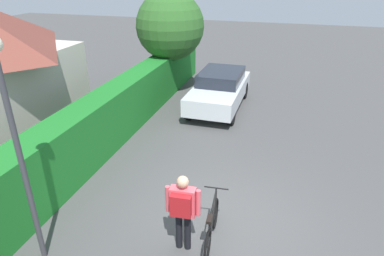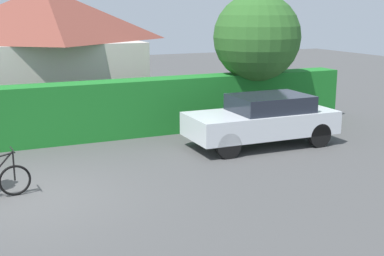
{
  "view_description": "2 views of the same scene",
  "coord_description": "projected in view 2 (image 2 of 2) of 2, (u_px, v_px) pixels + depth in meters",
  "views": [
    {
      "loc": [
        -5.94,
        -0.94,
        5.06
      ],
      "look_at": [
        1.97,
        1.38,
        1.16
      ],
      "focal_mm": 32.03,
      "sensor_mm": 36.0,
      "label": 1
    },
    {
      "loc": [
        -1.09,
        -10.54,
        3.78
      ],
      "look_at": [
        3.88,
        0.56,
        0.96
      ],
      "focal_mm": 48.77,
      "sensor_mm": 36.0,
      "label": 2
    }
  ],
  "objects": [
    {
      "name": "tree_kerbside",
      "position": [
        257.0,
        38.0,
        16.63
      ],
      "size": [
        2.8,
        2.8,
        4.25
      ],
      "color": "brown",
      "rests_on": "ground"
    },
    {
      "name": "ground_plane",
      "position": [
        30.0,
        197.0,
        10.66
      ],
      "size": [
        60.0,
        60.0,
        0.0
      ],
      "primitive_type": "plane",
      "color": "#454545"
    },
    {
      "name": "house_distant",
      "position": [
        47.0,
        50.0,
        18.48
      ],
      "size": [
        6.34,
        4.83,
        4.49
      ],
      "color": "beige",
      "rests_on": "ground"
    },
    {
      "name": "hedge_row",
      "position": [
        8.0,
        118.0,
        14.23
      ],
      "size": [
        21.64,
        0.9,
        1.68
      ],
      "primitive_type": "cube",
      "color": "#1B6D24",
      "rests_on": "ground"
    },
    {
      "name": "parked_car_near",
      "position": [
        263.0,
        119.0,
        14.49
      ],
      "size": [
        4.18,
        1.8,
        1.42
      ],
      "color": "silver",
      "rests_on": "ground"
    }
  ]
}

